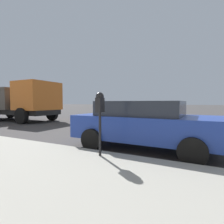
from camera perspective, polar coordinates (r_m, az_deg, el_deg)
The scene contains 4 objects.
ground_plane at distance 6.40m, azimuth 12.46°, elevation -9.49°, with size 220.00×220.00×0.00m, color #3D3A3A.
parking_meter at distance 4.05m, azimuth -3.97°, elevation 1.52°, with size 0.21×0.19×1.48m.
car_blue at distance 5.35m, azimuth 10.82°, elevation -3.58°, with size 2.19×4.28×1.43m.
dump_truck at distance 15.52m, azimuth -29.11°, elevation 3.19°, with size 2.91×7.46×2.83m.
Camera 1 is at (-6.05, -1.55, 1.39)m, focal length 28.00 mm.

